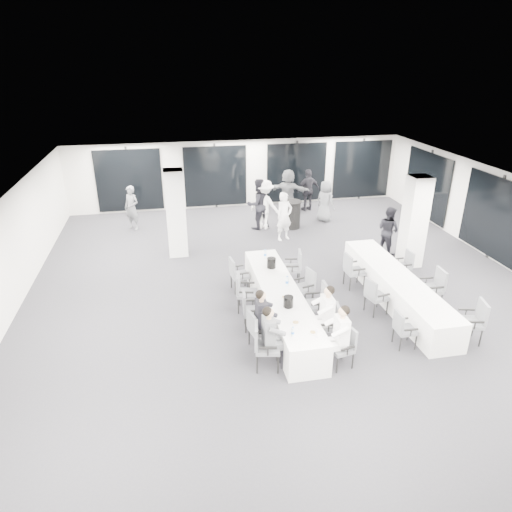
# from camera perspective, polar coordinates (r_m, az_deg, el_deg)

# --- Properties ---
(room) EXTENTS (14.04, 16.04, 2.84)m
(room) POSITION_cam_1_polar(r_m,az_deg,el_deg) (13.31, 6.41, 3.44)
(room) COLOR #27262C
(room) RESTS_ON ground
(column_left) EXTENTS (0.60, 0.60, 2.80)m
(column_left) POSITION_cam_1_polar(r_m,az_deg,el_deg) (14.70, -9.98, 5.27)
(column_left) COLOR silver
(column_left) RESTS_ON floor
(column_right) EXTENTS (0.60, 0.60, 2.80)m
(column_right) POSITION_cam_1_polar(r_m,az_deg,el_deg) (14.53, 19.16, 4.05)
(column_right) COLOR silver
(column_right) RESTS_ON floor
(banquet_table_main) EXTENTS (0.90, 5.00, 0.75)m
(banquet_table_main) POSITION_cam_1_polar(r_m,az_deg,el_deg) (11.33, 3.08, -5.94)
(banquet_table_main) COLOR silver
(banquet_table_main) RESTS_ON floor
(banquet_table_side) EXTENTS (0.90, 5.00, 0.75)m
(banquet_table_side) POSITION_cam_1_polar(r_m,az_deg,el_deg) (12.55, 17.08, -3.89)
(banquet_table_side) COLOR silver
(banquet_table_side) RESTS_ON floor
(cocktail_table) EXTENTS (0.74, 0.74, 1.03)m
(cocktail_table) POSITION_cam_1_polar(r_m,az_deg,el_deg) (17.19, 4.47, 5.22)
(cocktail_table) COLOR black
(cocktail_table) RESTS_ON floor
(chair_main_left_near) EXTENTS (0.60, 0.64, 1.01)m
(chair_main_left_near) POSITION_cam_1_polar(r_m,az_deg,el_deg) (9.50, 0.92, -10.89)
(chair_main_left_near) COLOR #56585E
(chair_main_left_near) RESTS_ON floor
(chair_main_left_second) EXTENTS (0.54, 0.58, 0.92)m
(chair_main_left_second) POSITION_cam_1_polar(r_m,az_deg,el_deg) (10.09, 0.14, -8.97)
(chair_main_left_second) COLOR #56585E
(chair_main_left_second) RESTS_ON floor
(chair_main_left_mid) EXTENTS (0.53, 0.57, 0.94)m
(chair_main_left_mid) POSITION_cam_1_polar(r_m,az_deg,el_deg) (10.78, -0.75, -6.57)
(chair_main_left_mid) COLOR #56585E
(chair_main_left_mid) RESTS_ON floor
(chair_main_left_fourth) EXTENTS (0.60, 0.63, 0.99)m
(chair_main_left_fourth) POSITION_cam_1_polar(r_m,az_deg,el_deg) (11.52, -1.55, -4.29)
(chair_main_left_fourth) COLOR #56585E
(chair_main_left_fourth) RESTS_ON floor
(chair_main_left_far) EXTENTS (0.54, 0.58, 0.95)m
(chair_main_left_far) POSITION_cam_1_polar(r_m,az_deg,el_deg) (12.47, -2.38, -2.10)
(chair_main_left_far) COLOR #56585E
(chair_main_left_far) RESTS_ON floor
(chair_main_right_near) EXTENTS (0.53, 0.56, 0.89)m
(chair_main_right_near) POSITION_cam_1_polar(r_m,az_deg,el_deg) (9.78, 10.99, -10.78)
(chair_main_right_near) COLOR #56585E
(chair_main_right_near) RESTS_ON floor
(chair_main_right_second) EXTENTS (0.56, 0.60, 0.94)m
(chair_main_right_second) POSITION_cam_1_polar(r_m,az_deg,el_deg) (10.40, 9.35, -8.13)
(chair_main_right_second) COLOR #56585E
(chair_main_right_second) RESTS_ON floor
(chair_main_right_mid) EXTENTS (0.53, 0.59, 1.02)m
(chair_main_right_mid) POSITION_cam_1_polar(r_m,az_deg,el_deg) (11.08, 7.88, -5.62)
(chair_main_right_mid) COLOR #56585E
(chair_main_right_mid) RESTS_ON floor
(chair_main_right_fourth) EXTENTS (0.56, 0.59, 0.92)m
(chair_main_right_fourth) POSITION_cam_1_polar(r_m,az_deg,el_deg) (11.95, 6.28, -3.56)
(chair_main_right_fourth) COLOR #56585E
(chair_main_right_fourth) RESTS_ON floor
(chair_main_right_far) EXTENTS (0.57, 0.61, 0.98)m
(chair_main_right_far) POSITION_cam_1_polar(r_m,az_deg,el_deg) (12.91, 4.85, -1.16)
(chair_main_right_far) COLOR #56585E
(chair_main_right_far) RESTS_ON floor
(chair_side_left_near) EXTENTS (0.44, 0.50, 0.86)m
(chair_side_left_near) POSITION_cam_1_polar(r_m,az_deg,el_deg) (10.68, 17.88, -8.47)
(chair_side_left_near) COLOR #56585E
(chair_side_left_near) RESTS_ON floor
(chair_side_left_mid) EXTENTS (0.56, 0.59, 0.94)m
(chair_side_left_mid) POSITION_cam_1_polar(r_m,az_deg,el_deg) (11.76, 14.59, -4.64)
(chair_side_left_mid) COLOR #56585E
(chair_side_left_mid) RESTS_ON floor
(chair_side_left_far) EXTENTS (0.52, 0.58, 0.99)m
(chair_side_left_far) POSITION_cam_1_polar(r_m,az_deg,el_deg) (12.91, 11.91, -1.56)
(chair_side_left_far) COLOR #56585E
(chair_side_left_far) RESTS_ON floor
(chair_side_right_near) EXTENTS (0.62, 0.65, 1.02)m
(chair_side_right_near) POSITION_cam_1_polar(r_m,az_deg,el_deg) (11.40, 25.63, -7.10)
(chair_side_right_near) COLOR #56585E
(chair_side_right_near) RESTS_ON floor
(chair_side_right_mid) EXTENTS (0.54, 0.60, 1.02)m
(chair_side_right_mid) POSITION_cam_1_polar(r_m,az_deg,el_deg) (12.57, 21.40, -3.44)
(chair_side_right_mid) COLOR #56585E
(chair_side_right_mid) RESTS_ON floor
(chair_side_right_far) EXTENTS (0.46, 0.51, 0.89)m
(chair_side_right_far) POSITION_cam_1_polar(r_m,az_deg,el_deg) (13.75, 18.10, -0.93)
(chair_side_right_far) COLOR #56585E
(chair_side_right_far) RESTS_ON floor
(seated_guest_a) EXTENTS (0.50, 0.38, 1.44)m
(seated_guest_a) POSITION_cam_1_polar(r_m,az_deg,el_deg) (9.39, 1.98, -9.66)
(seated_guest_a) COLOR #53565A
(seated_guest_a) RESTS_ON floor
(seated_guest_b) EXTENTS (0.50, 0.38, 1.44)m
(seated_guest_b) POSITION_cam_1_polar(r_m,az_deg,el_deg) (9.98, 1.04, -7.43)
(seated_guest_b) COLOR black
(seated_guest_b) RESTS_ON floor
(seated_guest_c) EXTENTS (0.50, 0.38, 1.44)m
(seated_guest_c) POSITION_cam_1_polar(r_m,az_deg,el_deg) (9.54, 10.27, -9.47)
(seated_guest_c) COLOR white
(seated_guest_c) RESTS_ON floor
(seated_guest_d) EXTENTS (0.50, 0.38, 1.44)m
(seated_guest_d) POSITION_cam_1_polar(r_m,az_deg,el_deg) (10.23, 8.55, -6.89)
(seated_guest_d) COLOR white
(seated_guest_d) RESTS_ON floor
(standing_guest_a) EXTENTS (0.86, 0.78, 1.93)m
(standing_guest_a) POSITION_cam_1_polar(r_m,az_deg,el_deg) (15.90, 3.56, 5.35)
(standing_guest_a) COLOR white
(standing_guest_a) RESTS_ON floor
(standing_guest_b) EXTENTS (1.17, 0.89, 2.15)m
(standing_guest_b) POSITION_cam_1_polar(r_m,az_deg,el_deg) (16.90, 0.26, 6.91)
(standing_guest_b) COLOR black
(standing_guest_b) RESTS_ON floor
(standing_guest_c) EXTENTS (1.47, 1.40, 2.08)m
(standing_guest_c) POSITION_cam_1_polar(r_m,az_deg,el_deg) (16.93, 1.11, 6.84)
(standing_guest_c) COLOR white
(standing_guest_c) RESTS_ON floor
(standing_guest_d) EXTENTS (1.26, 0.86, 1.97)m
(standing_guest_d) POSITION_cam_1_polar(r_m,az_deg,el_deg) (19.14, 6.55, 8.53)
(standing_guest_d) COLOR black
(standing_guest_d) RESTS_ON floor
(standing_guest_e) EXTENTS (0.94, 1.02, 1.82)m
(standing_guest_e) POSITION_cam_1_polar(r_m,az_deg,el_deg) (17.96, 8.66, 7.12)
(standing_guest_e) COLOR #53565A
(standing_guest_e) RESTS_ON floor
(standing_guest_f) EXTENTS (2.04, 1.51, 2.08)m
(standing_guest_f) POSITION_cam_1_polar(r_m,az_deg,el_deg) (18.68, 4.03, 8.40)
(standing_guest_f) COLOR #53565A
(standing_guest_f) RESTS_ON floor
(standing_guest_g) EXTENTS (0.87, 0.84, 1.86)m
(standing_guest_g) POSITION_cam_1_polar(r_m,az_deg,el_deg) (17.49, -15.30, 6.16)
(standing_guest_g) COLOR #53565A
(standing_guest_g) RESTS_ON floor
(standing_guest_h) EXTENTS (0.82, 1.00, 1.79)m
(standing_guest_h) POSITION_cam_1_polar(r_m,az_deg,el_deg) (15.39, 16.24, 3.51)
(standing_guest_h) COLOR black
(standing_guest_h) RESTS_ON floor
(ice_bucket_near) EXTENTS (0.23, 0.23, 0.26)m
(ice_bucket_near) POSITION_cam_1_polar(r_m,az_deg,el_deg) (10.39, 4.06, -5.72)
(ice_bucket_near) COLOR black
(ice_bucket_near) RESTS_ON banquet_table_main
(ice_bucket_far) EXTENTS (0.24, 0.24, 0.28)m
(ice_bucket_far) POSITION_cam_1_polar(r_m,az_deg,el_deg) (12.22, 1.93, -0.87)
(ice_bucket_far) COLOR black
(ice_bucket_far) RESTS_ON banquet_table_main
(water_bottle_a) EXTENTS (0.06, 0.06, 0.20)m
(water_bottle_a) POSITION_cam_1_polar(r_m,az_deg,el_deg) (9.40, 4.62, -9.43)
(water_bottle_a) COLOR silver
(water_bottle_a) RESTS_ON banquet_table_main
(water_bottle_b) EXTENTS (0.08, 0.08, 0.24)m
(water_bottle_b) POSITION_cam_1_polar(r_m,az_deg,el_deg) (11.31, 3.91, -3.15)
(water_bottle_b) COLOR silver
(water_bottle_b) RESTS_ON banquet_table_main
(water_bottle_c) EXTENTS (0.08, 0.08, 0.24)m
(water_bottle_c) POSITION_cam_1_polar(r_m,az_deg,el_deg) (12.82, 1.15, 0.27)
(water_bottle_c) COLOR silver
(water_bottle_c) RESTS_ON banquet_table_main
(plate_a) EXTENTS (0.22, 0.22, 0.03)m
(plate_a) POSITION_cam_1_polar(r_m,az_deg,el_deg) (9.87, 4.98, -8.27)
(plate_a) COLOR white
(plate_a) RESTS_ON banquet_table_main
(plate_b) EXTENTS (0.20, 0.20, 0.03)m
(plate_b) POSITION_cam_1_polar(r_m,az_deg,el_deg) (9.59, 7.13, -9.44)
(plate_b) COLOR white
(plate_b) RESTS_ON banquet_table_main
(plate_c) EXTENTS (0.19, 0.19, 0.03)m
(plate_c) POSITION_cam_1_polar(r_m,az_deg,el_deg) (10.82, 3.55, -5.14)
(plate_c) COLOR white
(plate_c) RESTS_ON banquet_table_main
(wine_glass) EXTENTS (0.07, 0.07, 0.19)m
(wine_glass) POSITION_cam_1_polar(r_m,az_deg,el_deg) (9.39, 7.59, -9.32)
(wine_glass) COLOR silver
(wine_glass) RESTS_ON banquet_table_main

